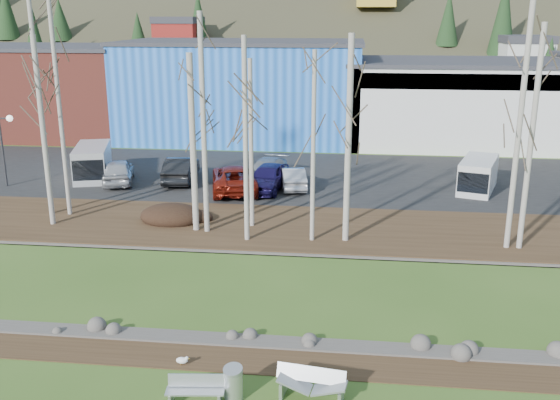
# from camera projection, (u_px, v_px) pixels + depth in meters

# --- Properties ---
(ground) EXTENTS (200.00, 200.00, 0.00)m
(ground) POSITION_uv_depth(u_px,v_px,m) (220.00, 397.00, 17.47)
(ground) COLOR #37591C
(ground) RESTS_ON ground
(dirt_strip) EXTENTS (80.00, 1.80, 0.03)m
(dirt_strip) POSITION_uv_depth(u_px,v_px,m) (234.00, 357.00, 19.47)
(dirt_strip) COLOR #382616
(dirt_strip) RESTS_ON ground
(near_bank_rocks) EXTENTS (80.00, 0.80, 0.50)m
(near_bank_rocks) POSITION_uv_depth(u_px,v_px,m) (240.00, 342.00, 20.43)
(near_bank_rocks) COLOR #47423D
(near_bank_rocks) RESTS_ON ground
(river) EXTENTS (80.00, 8.00, 0.90)m
(river) POSITION_uv_depth(u_px,v_px,m) (259.00, 290.00, 24.33)
(river) COLOR black
(river) RESTS_ON ground
(far_bank_rocks) EXTENTS (80.00, 0.80, 0.46)m
(far_bank_rocks) POSITION_uv_depth(u_px,v_px,m) (272.00, 252.00, 28.24)
(far_bank_rocks) COLOR #47423D
(far_bank_rocks) RESTS_ON ground
(far_bank) EXTENTS (80.00, 7.00, 0.15)m
(far_bank) POSITION_uv_depth(u_px,v_px,m) (280.00, 227.00, 31.27)
(far_bank) COLOR #382616
(far_bank) RESTS_ON ground
(parking_lot) EXTENTS (80.00, 14.00, 0.14)m
(parking_lot) POSITION_uv_depth(u_px,v_px,m) (298.00, 176.00, 41.27)
(parking_lot) COLOR black
(parking_lot) RESTS_ON ground
(building_brick) EXTENTS (16.32, 12.24, 7.80)m
(building_brick) POSITION_uv_depth(u_px,v_px,m) (47.00, 90.00, 56.19)
(building_brick) COLOR #973E31
(building_brick) RESTS_ON ground
(building_blue) EXTENTS (20.40, 12.24, 8.30)m
(building_blue) POSITION_uv_depth(u_px,v_px,m) (244.00, 89.00, 54.12)
(building_blue) COLOR blue
(building_blue) RESTS_ON ground
(building_white) EXTENTS (18.36, 12.24, 6.80)m
(building_white) POSITION_uv_depth(u_px,v_px,m) (455.00, 101.00, 52.32)
(building_white) COLOR silver
(building_white) RESTS_ON ground
(bench_intact) EXTENTS (1.65, 0.65, 0.81)m
(bench_intact) POSITION_uv_depth(u_px,v_px,m) (196.00, 390.00, 17.10)
(bench_intact) COLOR silver
(bench_intact) RESTS_ON ground
(bench_damaged) EXTENTS (2.03, 0.92, 0.87)m
(bench_damaged) POSITION_uv_depth(u_px,v_px,m) (312.00, 384.00, 17.30)
(bench_damaged) COLOR silver
(bench_damaged) RESTS_ON ground
(litter_bin) EXTENTS (0.60, 0.60, 0.91)m
(litter_bin) POSITION_uv_depth(u_px,v_px,m) (233.00, 385.00, 17.25)
(litter_bin) COLOR silver
(litter_bin) RESTS_ON ground
(seagull) EXTENTS (0.44, 0.21, 0.32)m
(seagull) POSITION_uv_depth(u_px,v_px,m) (182.00, 360.00, 19.01)
(seagull) COLOR gold
(seagull) RESTS_ON ground
(dirt_mound) EXTENTS (3.31, 2.33, 0.65)m
(dirt_mound) POSITION_uv_depth(u_px,v_px,m) (172.00, 215.00, 31.98)
(dirt_mound) COLOR black
(dirt_mound) RESTS_ON far_bank
(birch_0) EXTENTS (0.26, 0.26, 9.30)m
(birch_0) POSITION_uv_depth(u_px,v_px,m) (43.00, 133.00, 30.31)
(birch_0) COLOR beige
(birch_0) RESTS_ON far_bank
(birch_1) EXTENTS (0.22, 0.22, 11.77)m
(birch_1) POSITION_uv_depth(u_px,v_px,m) (59.00, 103.00, 31.50)
(birch_1) COLOR beige
(birch_1) RESTS_ON far_bank
(birch_2) EXTENTS (0.30, 0.30, 8.52)m
(birch_2) POSITION_uv_depth(u_px,v_px,m) (193.00, 144.00, 29.56)
(birch_2) COLOR beige
(birch_2) RESTS_ON far_bank
(birch_3) EXTENTS (0.23, 0.23, 9.34)m
(birch_3) POSITION_uv_depth(u_px,v_px,m) (246.00, 142.00, 28.09)
(birch_3) COLOR beige
(birch_3) RESTS_ON far_bank
(birch_4) EXTENTS (0.25, 0.25, 10.35)m
(birch_4) POSITION_uv_depth(u_px,v_px,m) (204.00, 126.00, 29.09)
(birch_4) COLOR beige
(birch_4) RESTS_ON far_bank
(birch_5) EXTENTS (0.22, 0.22, 8.23)m
(birch_5) POSITION_uv_depth(u_px,v_px,m) (251.00, 145.00, 30.20)
(birch_5) COLOR beige
(birch_5) RESTS_ON far_bank
(birch_6) EXTENTS (0.20, 0.20, 8.74)m
(birch_6) POSITION_uv_depth(u_px,v_px,m) (313.00, 149.00, 28.12)
(birch_6) COLOR beige
(birch_6) RESTS_ON far_bank
(birch_7) EXTENTS (0.28, 0.28, 9.42)m
(birch_7) POSITION_uv_depth(u_px,v_px,m) (348.00, 141.00, 28.00)
(birch_7) COLOR beige
(birch_7) RESTS_ON far_bank
(birch_8) EXTENTS (0.24, 0.24, 9.89)m
(birch_8) POSITION_uv_depth(u_px,v_px,m) (531.00, 140.00, 26.95)
(birch_8) COLOR beige
(birch_8) RESTS_ON far_bank
(birch_9) EXTENTS (0.24, 0.24, 12.07)m
(birch_9) POSITION_uv_depth(u_px,v_px,m) (521.00, 115.00, 26.70)
(birch_9) COLOR beige
(birch_9) RESTS_ON far_bank
(birch_10) EXTENTS (0.22, 0.22, 11.77)m
(birch_10) POSITION_uv_depth(u_px,v_px,m) (40.00, 103.00, 31.62)
(birch_10) COLOR beige
(birch_10) RESTS_ON far_bank
(street_lamp) EXTENTS (1.66, 0.63, 4.40)m
(street_lamp) POSITION_uv_depth(u_px,v_px,m) (0.00, 131.00, 37.73)
(street_lamp) COLOR #262628
(street_lamp) RESTS_ON parking_lot
(car_0) EXTENTS (3.02, 4.83, 1.53)m
(car_0) POSITION_uv_depth(u_px,v_px,m) (118.00, 171.00, 39.19)
(car_0) COLOR #BCBCBE
(car_0) RESTS_ON parking_lot
(car_1) EXTENTS (2.12, 4.95, 1.59)m
(car_1) POSITION_uv_depth(u_px,v_px,m) (181.00, 169.00, 39.58)
(car_1) COLOR black
(car_1) RESTS_ON parking_lot
(car_2) EXTENTS (3.73, 6.05, 1.56)m
(car_2) POSITION_uv_depth(u_px,v_px,m) (235.00, 178.00, 37.41)
(car_2) COLOR maroon
(car_2) RESTS_ON parking_lot
(car_3) EXTENTS (2.79, 5.06, 1.39)m
(car_3) POSITION_uv_depth(u_px,v_px,m) (266.00, 171.00, 39.55)
(car_3) COLOR #909498
(car_3) RESTS_ON parking_lot
(car_4) EXTENTS (2.63, 4.96, 1.60)m
(car_4) POSITION_uv_depth(u_px,v_px,m) (268.00, 177.00, 37.52)
(car_4) COLOR #1D154C
(car_4) RESTS_ON parking_lot
(car_5) EXTENTS (2.13, 4.13, 1.30)m
(car_5) POSITION_uv_depth(u_px,v_px,m) (293.00, 178.00, 38.04)
(car_5) COLOR silver
(car_5) RESTS_ON parking_lot
(van_white) EXTENTS (3.08, 4.72, 1.91)m
(van_white) POSITION_uv_depth(u_px,v_px,m) (478.00, 175.00, 37.36)
(van_white) COLOR white
(van_white) RESTS_ON parking_lot
(van_grey) EXTENTS (3.25, 5.13, 2.08)m
(van_grey) POSITION_uv_depth(u_px,v_px,m) (92.00, 163.00, 40.26)
(van_grey) COLOR silver
(van_grey) RESTS_ON parking_lot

